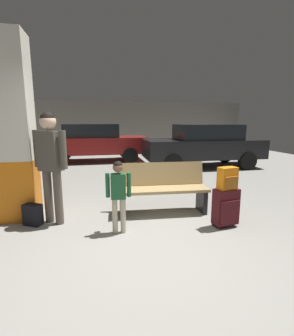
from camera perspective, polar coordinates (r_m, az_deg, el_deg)
name	(u,v)px	position (r m, az deg, el deg)	size (l,w,h in m)	color
ground_plane	(118,182)	(6.96, -6.78, -3.31)	(18.00, 18.00, 0.10)	gray
garage_back_wall	(104,125)	(15.60, -9.88, 9.75)	(18.00, 0.12, 2.80)	slate
structural_pillar	(14,130)	(4.60, -28.16, 7.60)	(0.57, 0.57, 2.98)	orange
bench	(162,188)	(4.48, 3.48, -4.66)	(1.63, 0.64, 0.89)	tan
suitcase	(226,207)	(4.09, 17.64, -8.48)	(0.41, 0.28, 0.60)	#471419
backpack_bright	(228,179)	(3.97, 18.02, -2.32)	(0.31, 0.24, 0.34)	orange
child	(118,189)	(3.61, -6.58, -4.87)	(0.36, 0.22, 1.08)	beige
adult	(50,156)	(4.14, -21.29, 2.52)	(0.53, 0.37, 1.77)	brown
backpack_dark_floor	(33,215)	(4.40, -24.66, -9.70)	(0.32, 0.29, 0.34)	black
parked_car_near	(203,144)	(9.10, 12.78, 5.28)	(4.14, 1.88, 1.51)	black
parked_car_far	(95,142)	(10.36, -11.94, 5.95)	(4.10, 1.80, 1.51)	maroon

